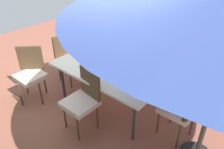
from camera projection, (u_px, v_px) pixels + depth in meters
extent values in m
cube|color=#935442|center=(112.00, 103.00, 4.00)|extent=(10.00, 10.00, 0.02)
cube|color=silver|center=(112.00, 68.00, 3.61)|extent=(1.89, 1.21, 0.04)
cylinder|color=#333333|center=(165.00, 92.00, 3.66)|extent=(0.05, 0.05, 0.72)
cylinder|color=#333333|center=(97.00, 63.00, 4.54)|extent=(0.05, 0.05, 0.72)
cylinder|color=#333333|center=(134.00, 121.00, 3.08)|extent=(0.05, 0.05, 0.72)
cylinder|color=#333333|center=(63.00, 81.00, 3.96)|extent=(0.05, 0.05, 0.72)
cylinder|color=#4C4C4C|center=(215.00, 91.00, 2.40)|extent=(0.06, 0.06, 2.23)
cube|color=beige|center=(80.00, 103.00, 3.21)|extent=(0.46, 0.46, 0.08)
cube|color=#4C3823|center=(90.00, 83.00, 3.19)|extent=(0.44, 0.10, 0.45)
cylinder|color=#4C3823|center=(65.00, 116.00, 3.35)|extent=(0.03, 0.03, 0.45)
cylinder|color=#4C3823|center=(78.00, 129.00, 3.13)|extent=(0.03, 0.03, 0.45)
cylinder|color=#4C3823|center=(84.00, 106.00, 3.56)|extent=(0.03, 0.03, 0.45)
cylinder|color=#4C3823|center=(97.00, 117.00, 3.33)|extent=(0.03, 0.03, 0.45)
cube|color=beige|center=(70.00, 60.00, 4.40)|extent=(0.46, 0.46, 0.08)
cube|color=#4C3823|center=(63.00, 45.00, 4.38)|extent=(0.05, 0.44, 0.45)
cylinder|color=#4C3823|center=(71.00, 78.00, 4.32)|extent=(0.03, 0.03, 0.45)
cylinder|color=#4C3823|center=(84.00, 71.00, 4.55)|extent=(0.03, 0.03, 0.45)
cylinder|color=#4C3823|center=(60.00, 71.00, 4.52)|extent=(0.03, 0.03, 0.45)
cylinder|color=#4C3823|center=(73.00, 65.00, 4.75)|extent=(0.03, 0.03, 0.45)
cube|color=beige|center=(178.00, 109.00, 3.10)|extent=(0.46, 0.46, 0.08)
cube|color=#4C3823|center=(195.00, 101.00, 2.82)|extent=(0.10, 0.44, 0.45)
cylinder|color=#4C3823|center=(172.00, 111.00, 3.45)|extent=(0.03, 0.03, 0.45)
cylinder|color=#4C3823|center=(158.00, 122.00, 3.25)|extent=(0.03, 0.03, 0.45)
cylinder|color=#4C3823|center=(192.00, 123.00, 3.22)|extent=(0.03, 0.03, 0.45)
cylinder|color=#4C3823|center=(179.00, 136.00, 3.02)|extent=(0.03, 0.03, 0.45)
cube|color=beige|center=(30.00, 76.00, 3.85)|extent=(0.46, 0.46, 0.08)
cube|color=#4C3823|center=(30.00, 58.00, 3.89)|extent=(0.34, 0.33, 0.45)
cylinder|color=#4C3823|center=(20.00, 95.00, 3.82)|extent=(0.03, 0.03, 0.45)
cylinder|color=#4C3823|center=(41.00, 94.00, 3.85)|extent=(0.03, 0.03, 0.45)
cylinder|color=#4C3823|center=(26.00, 84.00, 4.13)|extent=(0.03, 0.03, 0.45)
cylinder|color=#4C3823|center=(45.00, 83.00, 4.15)|extent=(0.03, 0.03, 0.45)
cube|color=#2D2D33|center=(115.00, 62.00, 3.72)|extent=(0.38, 0.32, 0.02)
cube|color=black|center=(113.00, 60.00, 3.57)|extent=(0.32, 0.16, 0.20)
cylinder|color=white|center=(104.00, 68.00, 3.45)|extent=(0.07, 0.07, 0.10)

